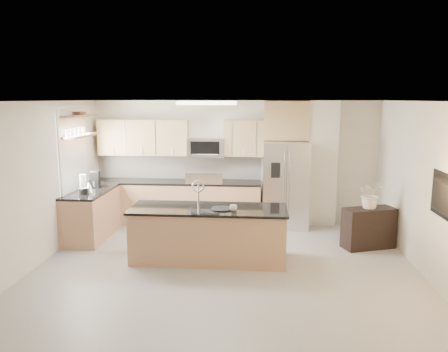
# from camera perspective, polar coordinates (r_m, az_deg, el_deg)

# --- Properties ---
(floor) EXTENTS (6.50, 6.50, 0.00)m
(floor) POSITION_cam_1_polar(r_m,az_deg,el_deg) (6.59, -0.16, -13.51)
(floor) COLOR #9E9C97
(floor) RESTS_ON ground
(ceiling) EXTENTS (6.00, 6.50, 0.02)m
(ceiling) POSITION_cam_1_polar(r_m,az_deg,el_deg) (6.04, -0.17, 9.73)
(ceiling) COLOR white
(ceiling) RESTS_ON wall_back
(wall_back) EXTENTS (6.00, 0.02, 2.60)m
(wall_back) POSITION_cam_1_polar(r_m,az_deg,el_deg) (9.38, 1.45, 1.88)
(wall_back) COLOR beige
(wall_back) RESTS_ON floor
(wall_front) EXTENTS (6.00, 0.02, 2.60)m
(wall_front) POSITION_cam_1_polar(r_m,az_deg,el_deg) (3.11, -5.21, -15.39)
(wall_front) COLOR beige
(wall_front) RESTS_ON floor
(wall_left) EXTENTS (0.02, 6.50, 2.60)m
(wall_left) POSITION_cam_1_polar(r_m,az_deg,el_deg) (7.08, -25.14, -1.76)
(wall_left) COLOR beige
(wall_left) RESTS_ON floor
(wall_right) EXTENTS (0.02, 6.50, 2.60)m
(wall_right) POSITION_cam_1_polar(r_m,az_deg,el_deg) (6.66, 26.56, -2.59)
(wall_right) COLOR beige
(wall_right) RESTS_ON floor
(back_counter) EXTENTS (3.55, 0.66, 1.44)m
(back_counter) POSITION_cam_1_polar(r_m,az_deg,el_deg) (9.36, -6.19, -3.34)
(back_counter) COLOR tan
(back_counter) RESTS_ON floor
(left_counter) EXTENTS (0.66, 1.50, 0.92)m
(left_counter) POSITION_cam_1_polar(r_m,az_deg,el_deg) (8.76, -16.92, -4.76)
(left_counter) COLOR tan
(left_counter) RESTS_ON floor
(range) EXTENTS (0.76, 0.64, 1.14)m
(range) POSITION_cam_1_polar(r_m,az_deg,el_deg) (9.26, -2.40, -3.44)
(range) COLOR black
(range) RESTS_ON floor
(upper_cabinets) EXTENTS (3.50, 0.33, 0.75)m
(upper_cabinets) POSITION_cam_1_polar(r_m,az_deg,el_deg) (9.31, -6.65, 5.01)
(upper_cabinets) COLOR tan
(upper_cabinets) RESTS_ON wall_back
(microwave) EXTENTS (0.76, 0.40, 0.40)m
(microwave) POSITION_cam_1_polar(r_m,az_deg,el_deg) (9.18, -2.36, 3.78)
(microwave) COLOR silver
(microwave) RESTS_ON upper_cabinets
(refrigerator) EXTENTS (0.92, 0.78, 1.78)m
(refrigerator) POSITION_cam_1_polar(r_m,az_deg,el_deg) (9.08, 8.01, -1.11)
(refrigerator) COLOR silver
(refrigerator) RESTS_ON floor
(partition_column) EXTENTS (0.60, 0.30, 2.60)m
(partition_column) POSITION_cam_1_polar(r_m,az_deg,el_deg) (9.31, 12.66, 1.58)
(partition_column) COLOR silver
(partition_column) RESTS_ON floor
(window) EXTENTS (0.04, 1.15, 1.65)m
(window) POSITION_cam_1_polar(r_m,az_deg,el_deg) (8.65, -19.18, 2.97)
(window) COLOR white
(window) RESTS_ON wall_left
(shelf_lower) EXTENTS (0.30, 1.20, 0.04)m
(shelf_lower) POSITION_cam_1_polar(r_m,az_deg,el_deg) (8.67, -18.26, 5.03)
(shelf_lower) COLOR #975C3C
(shelf_lower) RESTS_ON wall_left
(shelf_upper) EXTENTS (0.30, 1.20, 0.04)m
(shelf_upper) POSITION_cam_1_polar(r_m,az_deg,el_deg) (8.65, -18.40, 7.47)
(shelf_upper) COLOR #975C3C
(shelf_upper) RESTS_ON wall_left
(ceiling_fixture) EXTENTS (1.00, 0.50, 0.06)m
(ceiling_fixture) POSITION_cam_1_polar(r_m,az_deg,el_deg) (7.67, -2.20, 9.50)
(ceiling_fixture) COLOR white
(ceiling_fixture) RESTS_ON ceiling
(island) EXTENTS (2.56, 0.94, 1.31)m
(island) POSITION_cam_1_polar(r_m,az_deg,el_deg) (7.25, -2.02, -7.54)
(island) COLOR tan
(island) RESTS_ON floor
(credenza) EXTENTS (0.98, 0.66, 0.73)m
(credenza) POSITION_cam_1_polar(r_m,az_deg,el_deg) (8.24, 18.37, -6.46)
(credenza) COLOR black
(credenza) RESTS_ON floor
(cup) EXTENTS (0.14, 0.14, 0.10)m
(cup) POSITION_cam_1_polar(r_m,az_deg,el_deg) (6.92, 1.23, -4.18)
(cup) COLOR silver
(cup) RESTS_ON island
(platter) EXTENTS (0.41, 0.41, 0.02)m
(platter) POSITION_cam_1_polar(r_m,az_deg,el_deg) (7.02, -0.28, -4.30)
(platter) COLOR black
(platter) RESTS_ON island
(blender) EXTENTS (0.16, 0.16, 0.36)m
(blender) POSITION_cam_1_polar(r_m,az_deg,el_deg) (8.34, -17.92, -1.20)
(blender) COLOR black
(blender) RESTS_ON left_counter
(kettle) EXTENTS (0.18, 0.18, 0.23)m
(kettle) POSITION_cam_1_polar(r_m,az_deg,el_deg) (8.46, -17.21, -1.38)
(kettle) COLOR silver
(kettle) RESTS_ON left_counter
(coffee_maker) EXTENTS (0.19, 0.22, 0.31)m
(coffee_maker) POSITION_cam_1_polar(r_m,az_deg,el_deg) (8.93, -16.48, -0.46)
(coffee_maker) COLOR black
(coffee_maker) RESTS_ON left_counter
(bowl) EXTENTS (0.42, 0.42, 0.08)m
(bowl) POSITION_cam_1_polar(r_m,az_deg,el_deg) (8.67, -18.34, 7.87)
(bowl) COLOR silver
(bowl) RESTS_ON shelf_upper
(flower_vase) EXTENTS (0.84, 0.78, 0.78)m
(flower_vase) POSITION_cam_1_polar(r_m,az_deg,el_deg) (8.07, 18.69, -1.33)
(flower_vase) COLOR silver
(flower_vase) RESTS_ON credenza
(television) EXTENTS (0.14, 1.08, 0.62)m
(television) POSITION_cam_1_polar(r_m,az_deg,el_deg) (6.43, 26.51, -2.54)
(television) COLOR black
(television) RESTS_ON wall_right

